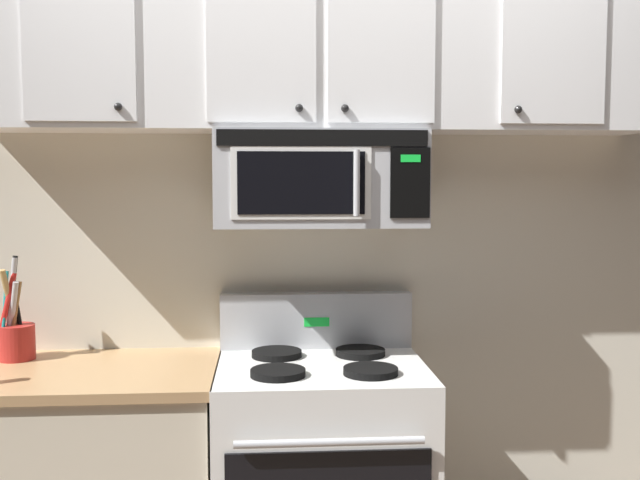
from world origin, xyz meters
TOP-DOWN VIEW (x-y plane):
  - back_wall at (0.00, 0.79)m, footprint 5.20×0.10m
  - stove_range at (0.00, 0.42)m, footprint 0.76×0.69m
  - over_range_microwave at (-0.00, 0.54)m, footprint 0.76×0.43m
  - upper_cabinets at (-0.00, 0.57)m, footprint 2.50×0.36m
  - utensil_crock_red at (-1.13, 0.59)m, footprint 0.14×0.14m

SIDE VIEW (x-z plane):
  - stove_range at x=0.00m, z-range -0.09..1.03m
  - utensil_crock_red at x=-1.13m, z-range 0.80..1.19m
  - back_wall at x=0.00m, z-range 0.00..2.70m
  - over_range_microwave at x=0.00m, z-range 1.40..1.75m
  - upper_cabinets at x=0.00m, z-range 1.75..2.30m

